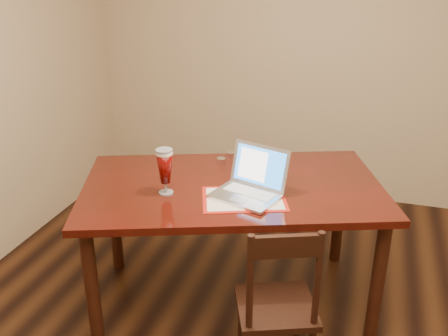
% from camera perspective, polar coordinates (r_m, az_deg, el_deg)
% --- Properties ---
extents(room_shell, '(4.51, 5.01, 2.71)m').
position_cam_1_polar(room_shell, '(1.90, 9.07, 12.83)').
color(room_shell, tan).
rests_on(room_shell, ground).
extents(dining_table, '(2.01, 1.55, 1.10)m').
position_cam_1_polar(dining_table, '(3.02, 0.88, -3.50)').
color(dining_table, '#450C09').
rests_on(dining_table, ground).
extents(dining_chair, '(0.51, 0.50, 0.94)m').
position_cam_1_polar(dining_chair, '(2.66, 6.11, -15.41)').
color(dining_chair, black).
rests_on(dining_chair, ground).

